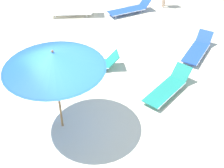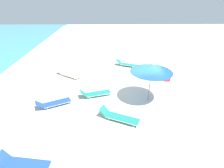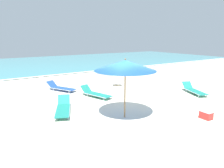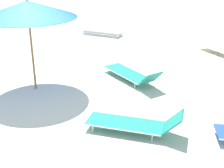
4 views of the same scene
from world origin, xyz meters
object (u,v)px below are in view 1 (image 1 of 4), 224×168
sun_lounger_near_water_left (130,9)px  sun_lounger_mid_beach_solo (88,65)px  sun_lounger_mid_beach_pair_b (198,49)px  beach_umbrella (54,60)px  sun_lounger_beside_umbrella (168,87)px  sun_lounger_near_water_right (76,11)px

sun_lounger_near_water_left → sun_lounger_mid_beach_solo: bearing=-46.2°
sun_lounger_mid_beach_solo → sun_lounger_mid_beach_pair_b: (1.44, 4.02, 0.00)m
beach_umbrella → sun_lounger_mid_beach_pair_b: beach_umbrella is taller
sun_lounger_mid_beach_solo → sun_lounger_beside_umbrella: bearing=54.4°
sun_lounger_mid_beach_pair_b → beach_umbrella: bearing=-110.8°
sun_lounger_near_water_right → sun_lounger_beside_umbrella: bearing=28.2°
sun_lounger_mid_beach_solo → sun_lounger_mid_beach_pair_b: 4.27m
beach_umbrella → sun_lounger_near_water_right: beach_umbrella is taller
sun_lounger_beside_umbrella → sun_lounger_mid_beach_solo: (-2.56, -1.49, -0.00)m
sun_lounger_beside_umbrella → sun_lounger_near_water_right: size_ratio=0.98×
sun_lounger_mid_beach_solo → sun_lounger_mid_beach_pair_b: size_ratio=1.07×
beach_umbrella → sun_lounger_mid_beach_pair_b: size_ratio=1.21×
sun_lounger_near_water_left → sun_lounger_near_water_right: size_ratio=0.98×
sun_lounger_beside_umbrella → sun_lounger_near_water_left: sun_lounger_near_water_left is taller
beach_umbrella → sun_lounger_mid_beach_solo: bearing=134.3°
sun_lounger_mid_beach_solo → beach_umbrella: bearing=-21.5°
sun_lounger_beside_umbrella → beach_umbrella: bearing=-114.9°
sun_lounger_near_water_left → sun_lounger_mid_beach_pair_b: size_ratio=1.01×
sun_lounger_beside_umbrella → sun_lounger_mid_beach_pair_b: sun_lounger_beside_umbrella is taller
beach_umbrella → sun_lounger_beside_umbrella: (0.56, 3.54, -2.05)m
beach_umbrella → sun_lounger_near_water_left: 8.12m
beach_umbrella → sun_lounger_mid_beach_pair_b: (-0.57, 6.07, -2.05)m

